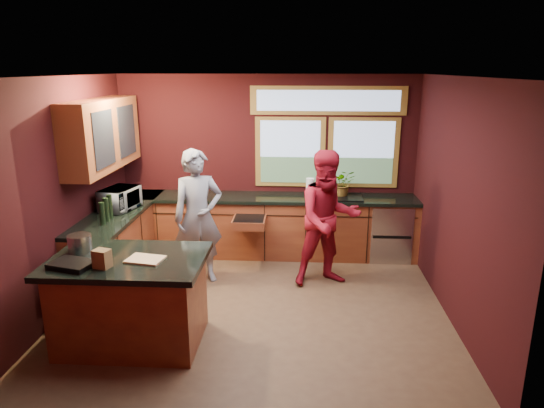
# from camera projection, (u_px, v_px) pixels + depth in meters

# --- Properties ---
(floor) EXTENTS (4.50, 4.50, 0.00)m
(floor) POSITION_uv_depth(u_px,v_px,m) (256.00, 306.00, 5.88)
(floor) COLOR brown
(floor) RESTS_ON ground
(room_shell) EXTENTS (4.52, 4.02, 2.71)m
(room_shell) POSITION_uv_depth(u_px,v_px,m) (207.00, 154.00, 5.74)
(room_shell) COLOR black
(room_shell) RESTS_ON ground
(back_counter) EXTENTS (4.50, 0.64, 0.93)m
(back_counter) POSITION_uv_depth(u_px,v_px,m) (279.00, 226.00, 7.38)
(back_counter) COLOR #5C2115
(back_counter) RESTS_ON floor
(left_counter) EXTENTS (0.64, 2.30, 0.93)m
(left_counter) POSITION_uv_depth(u_px,v_px,m) (121.00, 242.00, 6.69)
(left_counter) COLOR #5C2115
(left_counter) RESTS_ON floor
(island) EXTENTS (1.55, 1.05, 0.95)m
(island) POSITION_uv_depth(u_px,v_px,m) (131.00, 300.00, 4.99)
(island) COLOR #5C2115
(island) RESTS_ON floor
(person_grey) EXTENTS (0.77, 0.66, 1.79)m
(person_grey) POSITION_uv_depth(u_px,v_px,m) (198.00, 217.00, 6.35)
(person_grey) COLOR slate
(person_grey) RESTS_ON floor
(person_red) EXTENTS (1.03, 0.90, 1.80)m
(person_red) POSITION_uv_depth(u_px,v_px,m) (328.00, 219.00, 6.27)
(person_red) COLOR maroon
(person_red) RESTS_ON floor
(microwave) EXTENTS (0.47, 0.61, 0.30)m
(microwave) POSITION_uv_depth(u_px,v_px,m) (120.00, 199.00, 6.54)
(microwave) COLOR #999999
(microwave) RESTS_ON left_counter
(potted_plant) EXTENTS (0.37, 0.32, 0.41)m
(potted_plant) POSITION_uv_depth(u_px,v_px,m) (343.00, 183.00, 7.19)
(potted_plant) COLOR #999999
(potted_plant) RESTS_ON back_counter
(paper_towel) EXTENTS (0.12, 0.12, 0.28)m
(paper_towel) POSITION_uv_depth(u_px,v_px,m) (310.00, 188.00, 7.19)
(paper_towel) COLOR white
(paper_towel) RESTS_ON back_counter
(cutting_board) EXTENTS (0.39, 0.31, 0.02)m
(cutting_board) POSITION_uv_depth(u_px,v_px,m) (145.00, 259.00, 4.80)
(cutting_board) COLOR tan
(cutting_board) RESTS_ON island
(stock_pot) EXTENTS (0.24, 0.24, 0.18)m
(stock_pot) POSITION_uv_depth(u_px,v_px,m) (80.00, 243.00, 5.02)
(stock_pot) COLOR #B7B7BC
(stock_pot) RESTS_ON island
(paper_bag) EXTENTS (0.18, 0.16, 0.18)m
(paper_bag) POSITION_uv_depth(u_px,v_px,m) (102.00, 259.00, 4.61)
(paper_bag) COLOR brown
(paper_bag) RESTS_ON island
(black_tray) EXTENTS (0.46, 0.37, 0.05)m
(black_tray) POSITION_uv_depth(u_px,v_px,m) (72.00, 264.00, 4.65)
(black_tray) COLOR black
(black_tray) RESTS_ON island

